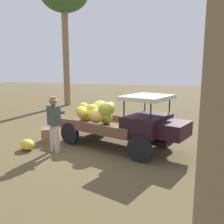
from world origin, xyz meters
The scene contains 5 objects.
ground_plane centered at (0.00, 0.00, 0.00)m, with size 60.00×60.00×0.00m, color brown.
truck centered at (0.46, -0.02, 0.90)m, with size 4.66×2.82×1.82m.
farmer centered at (-1.37, -1.11, 1.01)m, with size 0.56×0.53×1.77m.
wooden_crate centered at (-2.18, -0.23, 0.25)m, with size 0.54×0.48×0.50m, color brown.
loose_banana_bunch centered at (-2.33, -1.25, 0.18)m, with size 0.54×0.43×0.36m, color yellow.
Camera 1 is at (2.67, -7.65, 2.65)m, focal length 39.04 mm.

